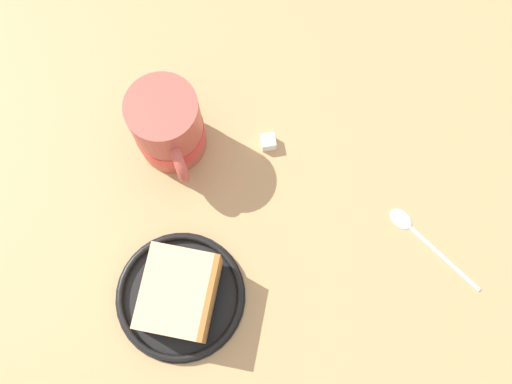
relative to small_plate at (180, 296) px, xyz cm
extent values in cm
cube|color=tan|center=(11.41, 5.57, -1.89)|extent=(125.71, 125.71, 2.36)
cylinder|color=black|center=(0.00, 0.00, -0.34)|extent=(14.60, 14.60, 0.74)
torus|color=black|center=(0.00, 0.00, 0.38)|extent=(14.14, 14.14, 0.71)
cube|color=#9E662D|center=(0.00, 0.00, 0.33)|extent=(11.01, 11.31, 0.60)
cube|color=#EAB27F|center=(0.00, 0.00, 3.27)|extent=(11.01, 11.31, 5.29)
cube|color=#9E662D|center=(2.84, -2.35, 3.27)|extent=(6.26, 7.37, 5.29)
cylinder|color=#BF4C3F|center=(7.60, 16.90, 4.74)|extent=(7.90, 7.90, 10.90)
cylinder|color=red|center=(7.60, 16.90, 2.99)|extent=(8.06, 8.06, 2.08)
cylinder|color=brown|center=(7.60, 16.90, 8.56)|extent=(6.95, 6.95, 0.40)
torus|color=#BF4C3F|center=(6.92, 13.01, 4.74)|extent=(2.20, 6.09, 5.98)
ellipsoid|color=silver|center=(26.58, -4.35, -0.31)|extent=(2.78, 3.45, 0.80)
cylinder|color=silver|center=(28.48, -10.68, -0.46)|extent=(3.41, 9.93, 0.50)
cube|color=white|center=(17.46, 11.22, 0.12)|extent=(2.11, 2.11, 1.67)
camera|label=1|loc=(4.25, -9.86, 67.09)|focal=41.83mm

